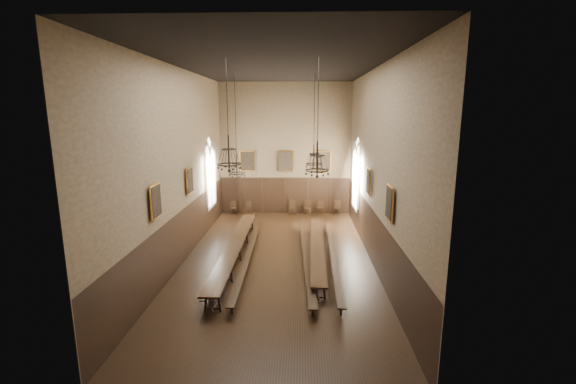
# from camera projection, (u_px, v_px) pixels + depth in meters

# --- Properties ---
(floor) EXTENTS (9.00, 18.00, 0.02)m
(floor) POSITION_uv_depth(u_px,v_px,m) (278.00, 260.00, 18.53)
(floor) COLOR black
(floor) RESTS_ON ground
(ceiling) EXTENTS (9.00, 18.00, 0.02)m
(ceiling) POSITION_uv_depth(u_px,v_px,m) (277.00, 65.00, 16.70)
(ceiling) COLOR black
(ceiling) RESTS_ON ground
(wall_back) EXTENTS (9.00, 0.02, 9.00)m
(wall_back) POSITION_uv_depth(u_px,v_px,m) (285.00, 149.00, 26.43)
(wall_back) COLOR #7C6A4C
(wall_back) RESTS_ON ground
(wall_front) EXTENTS (9.00, 0.02, 9.00)m
(wall_front) POSITION_uv_depth(u_px,v_px,m) (253.00, 223.00, 8.80)
(wall_front) COLOR #7C6A4C
(wall_front) RESTS_ON ground
(wall_left) EXTENTS (0.02, 18.00, 9.00)m
(wall_left) POSITION_uv_depth(u_px,v_px,m) (180.00, 167.00, 17.77)
(wall_left) COLOR #7C6A4C
(wall_left) RESTS_ON ground
(wall_right) EXTENTS (0.02, 18.00, 9.00)m
(wall_right) POSITION_uv_depth(u_px,v_px,m) (376.00, 168.00, 17.46)
(wall_right) COLOR #7C6A4C
(wall_right) RESTS_ON ground
(wainscot_panelling) EXTENTS (9.00, 18.00, 2.50)m
(wainscot_panelling) POSITION_uv_depth(u_px,v_px,m) (278.00, 236.00, 18.27)
(wainscot_panelling) COLOR black
(wainscot_panelling) RESTS_ON floor
(table_left) EXTENTS (0.81, 10.79, 0.84)m
(table_left) POSITION_uv_depth(u_px,v_px,m) (235.00, 252.00, 18.40)
(table_left) COLOR black
(table_left) RESTS_ON floor
(table_right) EXTENTS (0.92, 9.30, 0.72)m
(table_right) POSITION_uv_depth(u_px,v_px,m) (317.00, 252.00, 18.63)
(table_right) COLOR black
(table_right) RESTS_ON floor
(bench_left_outer) EXTENTS (0.77, 9.50, 0.43)m
(bench_left_outer) POSITION_uv_depth(u_px,v_px,m) (223.00, 256.00, 18.34)
(bench_left_outer) COLOR black
(bench_left_outer) RESTS_ON floor
(bench_left_inner) EXTENTS (0.49, 10.51, 0.47)m
(bench_left_inner) POSITION_uv_depth(u_px,v_px,m) (248.00, 256.00, 18.26)
(bench_left_inner) COLOR black
(bench_left_inner) RESTS_ON floor
(bench_right_inner) EXTENTS (0.70, 10.72, 0.48)m
(bench_right_inner) POSITION_uv_depth(u_px,v_px,m) (306.00, 256.00, 18.22)
(bench_right_inner) COLOR black
(bench_right_inner) RESTS_ON floor
(bench_right_outer) EXTENTS (0.54, 10.39, 0.47)m
(bench_right_outer) POSITION_uv_depth(u_px,v_px,m) (333.00, 257.00, 18.14)
(bench_right_outer) COLOR black
(bench_right_outer) RESTS_ON floor
(chair_0) EXTENTS (0.48, 0.48, 0.90)m
(chair_0) POSITION_uv_depth(u_px,v_px,m) (234.00, 210.00, 26.94)
(chair_0) COLOR black
(chair_0) RESTS_ON floor
(chair_1) EXTENTS (0.48, 0.48, 0.94)m
(chair_1) POSITION_uv_depth(u_px,v_px,m) (248.00, 210.00, 26.86)
(chair_1) COLOR black
(chair_1) RESTS_ON floor
(chair_4) EXTENTS (0.51, 0.51, 1.04)m
(chair_4) POSITION_uv_depth(u_px,v_px,m) (292.00, 210.00, 26.80)
(chair_4) COLOR black
(chair_4) RESTS_ON floor
(chair_5) EXTENTS (0.50, 0.50, 1.02)m
(chair_5) POSITION_uv_depth(u_px,v_px,m) (307.00, 210.00, 26.78)
(chair_5) COLOR black
(chair_5) RESTS_ON floor
(chair_6) EXTENTS (0.50, 0.50, 0.97)m
(chair_6) POSITION_uv_depth(u_px,v_px,m) (320.00, 211.00, 26.69)
(chair_6) COLOR black
(chair_6) RESTS_ON floor
(chair_7) EXTENTS (0.56, 0.56, 1.00)m
(chair_7) POSITION_uv_depth(u_px,v_px,m) (337.00, 210.00, 26.77)
(chair_7) COLOR black
(chair_7) RESTS_ON floor
(chandelier_back_left) EXTENTS (0.85, 0.85, 5.33)m
(chandelier_back_left) POSITION_uv_depth(u_px,v_px,m) (237.00, 167.00, 20.32)
(chandelier_back_left) COLOR black
(chandelier_back_left) RESTS_ON ceiling
(chandelier_back_right) EXTENTS (0.85, 0.85, 4.87)m
(chandelier_back_right) POSITION_uv_depth(u_px,v_px,m) (314.00, 158.00, 20.47)
(chandelier_back_right) COLOR black
(chandelier_back_right) RESTS_ON ceiling
(chandelier_front_left) EXTENTS (0.93, 0.93, 4.21)m
(chandelier_front_left) POSITION_uv_depth(u_px,v_px,m) (229.00, 158.00, 15.24)
(chandelier_front_left) COLOR black
(chandelier_front_left) RESTS_ON ceiling
(chandelier_front_right) EXTENTS (0.91, 0.91, 4.39)m
(chandelier_front_right) POSITION_uv_depth(u_px,v_px,m) (317.00, 163.00, 14.91)
(chandelier_front_right) COLOR black
(chandelier_front_right) RESTS_ON ceiling
(portrait_back_0) EXTENTS (1.10, 0.12, 1.40)m
(portrait_back_0) POSITION_uv_depth(u_px,v_px,m) (248.00, 161.00, 26.56)
(portrait_back_0) COLOR gold
(portrait_back_0) RESTS_ON wall_back
(portrait_back_1) EXTENTS (1.10, 0.12, 1.40)m
(portrait_back_1) POSITION_uv_depth(u_px,v_px,m) (285.00, 161.00, 26.47)
(portrait_back_1) COLOR gold
(portrait_back_1) RESTS_ON wall_back
(portrait_back_2) EXTENTS (1.10, 0.12, 1.40)m
(portrait_back_2) POSITION_uv_depth(u_px,v_px,m) (323.00, 161.00, 26.38)
(portrait_back_2) COLOR gold
(portrait_back_2) RESTS_ON wall_back
(portrait_left_0) EXTENTS (0.12, 1.00, 1.30)m
(portrait_left_0) POSITION_uv_depth(u_px,v_px,m) (190.00, 181.00, 18.90)
(portrait_left_0) COLOR gold
(portrait_left_0) RESTS_ON wall_left
(portrait_left_1) EXTENTS (0.12, 1.00, 1.30)m
(portrait_left_1) POSITION_uv_depth(u_px,v_px,m) (156.00, 201.00, 14.50)
(portrait_left_1) COLOR gold
(portrait_left_1) RESTS_ON wall_left
(portrait_right_0) EXTENTS (0.12, 1.00, 1.30)m
(portrait_right_0) POSITION_uv_depth(u_px,v_px,m) (369.00, 182.00, 18.61)
(portrait_right_0) COLOR gold
(portrait_right_0) RESTS_ON wall_right
(portrait_right_1) EXTENTS (0.12, 1.00, 1.30)m
(portrait_right_1) POSITION_uv_depth(u_px,v_px,m) (390.00, 203.00, 14.21)
(portrait_right_1) COLOR gold
(portrait_right_1) RESTS_ON wall_right
(window_right) EXTENTS (0.20, 2.20, 4.60)m
(window_right) POSITION_uv_depth(u_px,v_px,m) (357.00, 173.00, 23.07)
(window_right) COLOR white
(window_right) RESTS_ON wall_right
(window_left) EXTENTS (0.20, 2.20, 4.60)m
(window_left) POSITION_uv_depth(u_px,v_px,m) (210.00, 173.00, 23.37)
(window_left) COLOR white
(window_left) RESTS_ON wall_left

